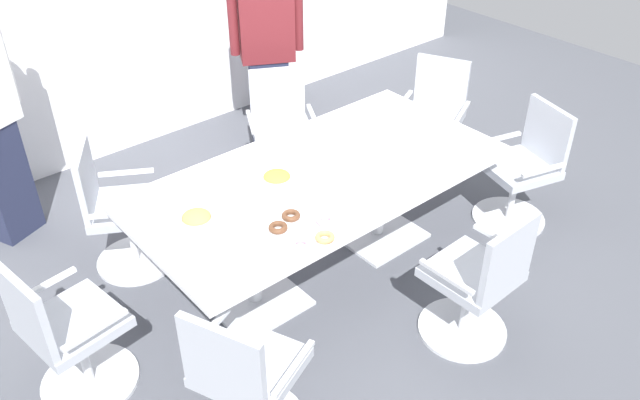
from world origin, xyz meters
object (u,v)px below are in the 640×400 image
office_chair_2 (433,122)px  snack_bowl_chips_yellow (277,179)px  office_chair_4 (119,215)px  office_chair_1 (523,173)px  plate_stack (369,125)px  office_chair_0 (478,285)px  office_chair_5 (67,336)px  napkin_pile (327,163)px  office_chair_3 (282,135)px  snack_bowl_cookies (197,221)px  office_chair_6 (245,382)px  donut_platter (304,230)px  conference_table (320,190)px  person_standing_1 (267,51)px

office_chair_2 → snack_bowl_chips_yellow: bearing=75.5°
office_chair_4 → office_chair_1: bearing=91.3°
office_chair_4 → plate_stack: office_chair_4 is taller
office_chair_1 → office_chair_4: same height
office_chair_0 → office_chair_5: size_ratio=1.00×
office_chair_4 → napkin_pile: (1.07, -0.87, 0.39)m
office_chair_3 → snack_bowl_cookies: bearing=65.4°
snack_bowl_chips_yellow → snack_bowl_cookies: snack_bowl_cookies is taller
office_chair_0 → office_chair_1: size_ratio=1.00×
office_chair_6 → donut_platter: bearing=97.0°
conference_table → person_standing_1: 1.77m
office_chair_2 → plate_stack: 1.00m
conference_table → donut_platter: 0.63m
conference_table → office_chair_1: 1.60m
office_chair_1 → office_chair_3: same height
plate_stack → office_chair_4: bearing=158.7°
snack_bowl_cookies → plate_stack: bearing=8.8°
office_chair_0 → office_chair_2: size_ratio=1.00×
office_chair_0 → office_chair_4: size_ratio=1.00×
office_chair_2 → person_standing_1: bearing=10.0°
office_chair_5 → person_standing_1: size_ratio=0.53×
office_chair_0 → person_standing_1: bearing=78.1°
office_chair_3 → office_chair_5: (-2.19, -1.00, 0.00)m
conference_table → person_standing_1: size_ratio=1.41×
snack_bowl_cookies → office_chair_4: bearing=96.8°
plate_stack → office_chair_1: bearing=-42.8°
person_standing_1 → snack_bowl_cookies: person_standing_1 is taller
office_chair_4 → conference_table: bearing=79.2°
office_chair_5 → napkin_pile: (1.78, -0.04, 0.39)m
napkin_pile → office_chair_5: bearing=178.8°
office_chair_1 → conference_table: bearing=86.6°
office_chair_1 → office_chair_6: 2.66m
office_chair_0 → office_chair_5: (-1.97, 1.15, 0.00)m
person_standing_1 → snack_bowl_cookies: bearing=72.2°
conference_table → office_chair_4: 1.35m
snack_bowl_cookies → person_standing_1: bearing=43.5°
office_chair_4 → person_standing_1: bearing=142.4°
napkin_pile → office_chair_3: bearing=68.2°
office_chair_6 → person_standing_1: bearing=118.5°
snack_bowl_cookies → plate_stack: (1.54, 0.24, -0.04)m
conference_table → person_standing_1: person_standing_1 is taller
office_chair_2 → snack_bowl_cookies: (-2.46, -0.41, 0.40)m
person_standing_1 → office_chair_1: bearing=137.8°
office_chair_0 → person_standing_1: 2.75m
conference_table → napkin_pile: size_ratio=13.22×
office_chair_0 → office_chair_4: 2.35m
office_chair_4 → snack_bowl_chips_yellow: size_ratio=4.89×
snack_bowl_chips_yellow → office_chair_1: bearing=-18.6°
office_chair_5 → plate_stack: bearing=86.8°
office_chair_5 → snack_bowl_chips_yellow: size_ratio=4.89×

